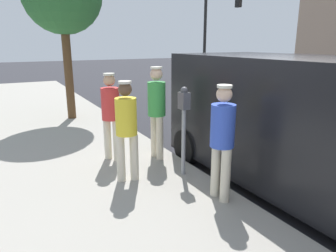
% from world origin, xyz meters
% --- Properties ---
extents(ground_plane, '(80.00, 80.00, 0.00)m').
position_xyz_m(ground_plane, '(0.00, 0.00, 0.00)').
color(ground_plane, '#2D2D33').
extents(sidewalk_slab, '(5.00, 32.00, 0.15)m').
position_xyz_m(sidewalk_slab, '(3.50, 0.00, 0.07)').
color(sidewalk_slab, '#9E998E').
rests_on(sidewalk_slab, ground).
extents(parking_meter_near, '(0.14, 0.18, 1.52)m').
position_xyz_m(parking_meter_near, '(1.35, -0.78, 1.18)').
color(parking_meter_near, gray).
rests_on(parking_meter_near, sidewalk_slab).
extents(pedestrian_in_green, '(0.34, 0.36, 1.78)m').
position_xyz_m(pedestrian_in_green, '(1.39, -1.71, 1.18)').
color(pedestrian_in_green, beige).
rests_on(pedestrian_in_green, sidewalk_slab).
extents(pedestrian_in_yellow, '(0.35, 0.34, 1.64)m').
position_xyz_m(pedestrian_in_yellow, '(2.28, -1.00, 1.09)').
color(pedestrian_in_yellow, beige).
rests_on(pedestrian_in_yellow, sidewalk_slab).
extents(pedestrian_in_red, '(0.34, 0.34, 1.67)m').
position_xyz_m(pedestrian_in_red, '(2.19, -2.03, 1.10)').
color(pedestrian_in_red, beige).
rests_on(pedestrian_in_red, sidewalk_slab).
extents(pedestrian_in_blue, '(0.34, 0.36, 1.66)m').
position_xyz_m(pedestrian_in_blue, '(1.33, 0.22, 1.10)').
color(pedestrian_in_blue, beige).
rests_on(pedestrian_in_blue, sidewalk_slab).
extents(parked_van, '(2.16, 5.22, 2.15)m').
position_xyz_m(parked_van, '(-0.15, 0.51, 1.15)').
color(parked_van, black).
rests_on(parked_van, ground).
extents(traffic_light_corner, '(2.48, 0.42, 5.20)m').
position_xyz_m(traffic_light_corner, '(-6.87, -10.75, 3.52)').
color(traffic_light_corner, black).
rests_on(traffic_light_corner, ground).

